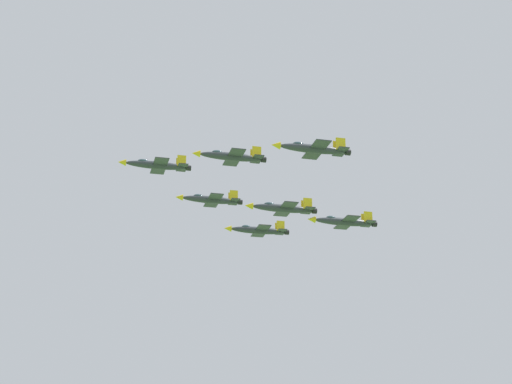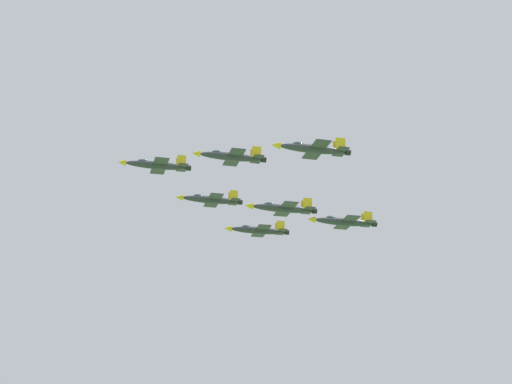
% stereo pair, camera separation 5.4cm
% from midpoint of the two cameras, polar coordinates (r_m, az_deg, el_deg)
% --- Properties ---
extents(jet_lead, '(16.38, 10.09, 3.44)m').
position_cam_midpoint_polar(jet_lead, '(194.02, -6.59, 1.78)').
color(jet_lead, '#2D3338').
extents(jet_left_wingman, '(16.18, 9.98, 3.40)m').
position_cam_midpoint_polar(jet_left_wingman, '(184.09, -1.66, 2.37)').
color(jet_left_wingman, '#2D3338').
extents(jet_right_wingman, '(16.27, 10.03, 3.42)m').
position_cam_midpoint_polar(jet_right_wingman, '(206.33, -3.01, -0.50)').
color(jet_right_wingman, '#2D3338').
extents(jet_left_outer, '(16.79, 10.37, 3.53)m').
position_cam_midpoint_polar(jet_left_outer, '(175.53, 3.78, 2.88)').
color(jet_left_outer, '#2D3338').
extents(jet_right_outer, '(16.86, 10.33, 3.54)m').
position_cam_midpoint_polar(jet_right_outer, '(219.62, 0.15, -2.53)').
color(jet_right_outer, '#2D3338').
extents(jet_slot_rear, '(16.91, 10.43, 3.55)m').
position_cam_midpoint_polar(jet_slot_rear, '(196.11, 1.77, -1.07)').
color(jet_slot_rear, '#2D3338').
extents(jet_trailing, '(16.71, 10.30, 3.51)m').
position_cam_midpoint_polar(jet_trailing, '(199.42, 5.82, -1.95)').
color(jet_trailing, '#2D3338').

